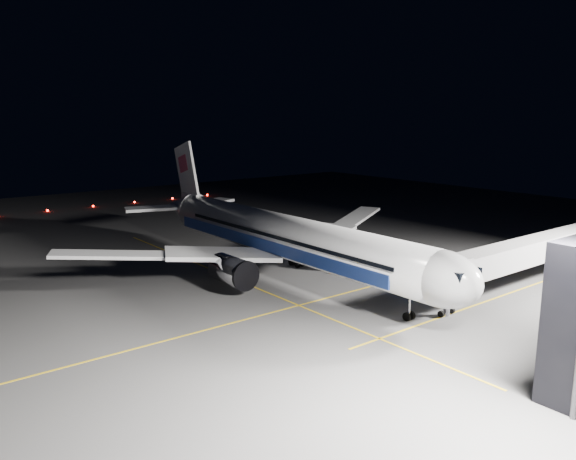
# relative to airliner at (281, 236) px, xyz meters

# --- Properties ---
(ground) EXTENTS (200.00, 200.00, 0.00)m
(ground) POSITION_rel_airliner_xyz_m (1.08, 0.00, -5.16)
(ground) COLOR #4C4C4F
(ground) RESTS_ON ground
(guide_line_main) EXTENTS (0.25, 80.00, 0.01)m
(guide_line_main) POSITION_rel_airliner_xyz_m (11.08, 0.00, -5.16)
(guide_line_main) COLOR gold
(guide_line_main) RESTS_ON ground
(guide_line_cross) EXTENTS (70.00, 0.25, 0.01)m
(guide_line_cross) POSITION_rel_airliner_xyz_m (1.08, -6.00, -5.16)
(guide_line_cross) COLOR gold
(guide_line_cross) RESTS_ON ground
(guide_line_side) EXTENTS (0.25, 40.00, 0.01)m
(guide_line_side) POSITION_rel_airliner_xyz_m (23.08, 10.00, -5.16)
(guide_line_side) COLOR gold
(guide_line_side) RESTS_ON ground
(airliner) EXTENTS (61.48, 54.22, 16.64)m
(airliner) POSITION_rel_airliner_xyz_m (0.00, 0.00, 0.00)
(airliner) COLOR silver
(airliner) RESTS_ON ground
(jet_bridge) EXTENTS (3.60, 34.40, 6.30)m
(jet_bridge) POSITION_rel_airliner_xyz_m (23.08, 18.06, -0.58)
(jet_bridge) COLOR #B2B2B7
(jet_bridge) RESTS_ON ground
(taxiway_lights) EXTENTS (0.44, 60.44, 0.44)m
(taxiway_lights) POSITION_rel_airliner_xyz_m (-70.92, 0.00, -4.94)
(taxiway_lights) COLOR #FF140A
(taxiway_lights) RESTS_ON ground
(service_truck) EXTENTS (5.11, 2.48, 2.55)m
(service_truck) POSITION_rel_airliner_xyz_m (38.95, -2.03, -3.80)
(service_truck) COLOR white
(service_truck) RESTS_ON ground
(baggage_tug) EXTENTS (2.66, 2.18, 1.86)m
(baggage_tug) POSITION_rel_airliner_xyz_m (-2.14, 17.03, -4.30)
(baggage_tug) COLOR black
(baggage_tug) RESTS_ON ground
(safety_cone_a) EXTENTS (0.39, 0.39, 0.59)m
(safety_cone_a) POSITION_rel_airliner_xyz_m (7.08, 6.54, -4.87)
(safety_cone_a) COLOR orange
(safety_cone_a) RESTS_ON ground
(safety_cone_b) EXTENTS (0.35, 0.35, 0.52)m
(safety_cone_b) POSITION_rel_airliner_xyz_m (3.76, 5.37, -4.90)
(safety_cone_b) COLOR orange
(safety_cone_b) RESTS_ON ground
(safety_cone_c) EXTENTS (0.44, 0.44, 0.66)m
(safety_cone_c) POSITION_rel_airliner_xyz_m (-0.37, 10.17, -4.84)
(safety_cone_c) COLOR orange
(safety_cone_c) RESTS_ON ground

